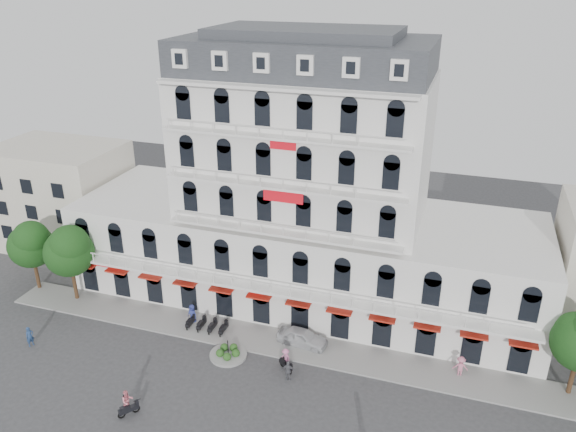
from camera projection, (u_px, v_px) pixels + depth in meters
The scene contains 15 objects.
ground at pixel (233, 412), 41.84m from camera, with size 120.00×120.00×0.00m, color #38383A.
sidewalk at pixel (273, 341), 49.62m from camera, with size 53.00×4.00×0.16m, color gray.
main_building at pixel (304, 202), 53.42m from camera, with size 45.00×15.00×25.80m.
flank_building_west at pixel (62, 196), 65.36m from camera, with size 14.00×10.00×12.00m, color beige.
traffic_island at pixel (228, 353), 47.80m from camera, with size 3.20×3.20×1.60m.
parked_scooter_row at pixel (207, 330), 51.30m from camera, with size 4.40×1.80×1.10m, color black, non-canonical shape.
tree_west_outer at pixel (30, 242), 55.77m from camera, with size 4.50×4.48×7.76m.
tree_west_inner at pixel (69, 249), 53.77m from camera, with size 4.76×4.76×8.25m.
parked_car at pixel (302, 337), 49.05m from camera, with size 1.81×4.49×1.53m, color silver.
rider_southwest at pixel (128, 403), 41.11m from camera, with size 1.20×1.41×2.27m.
rider_center at pixel (286, 359), 45.79m from camera, with size 1.42×1.19×2.09m.
pedestrian_left at pixel (192, 314), 52.04m from camera, with size 0.93×0.61×1.91m, color navy.
pedestrian_mid at pixel (288, 371), 44.78m from camera, with size 1.05×0.44×1.79m, color #5B5B63.
pedestrian_right at pixel (460, 367), 45.16m from camera, with size 1.22×0.70×1.89m, color #D36F8E.
pedestrian_far at pixel (30, 337), 48.86m from camera, with size 0.68×0.45×1.87m, color navy.
Camera 1 is at (14.04, -29.38, 30.36)m, focal length 35.00 mm.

